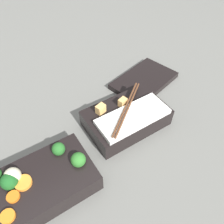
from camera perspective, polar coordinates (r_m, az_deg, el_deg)
name	(u,v)px	position (r m, az deg, el deg)	size (l,w,h in m)	color
ground_plane	(93,151)	(0.55, -4.86, -10.05)	(3.00, 3.00, 0.00)	slate
bento_tray_vegetable	(42,182)	(0.50, -17.73, -16.99)	(0.21, 0.13, 0.08)	black
bento_tray_rice	(127,118)	(0.58, 3.86, -1.48)	(0.21, 0.13, 0.07)	black
bento_lid	(144,81)	(0.73, 8.37, 8.12)	(0.20, 0.13, 0.02)	black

